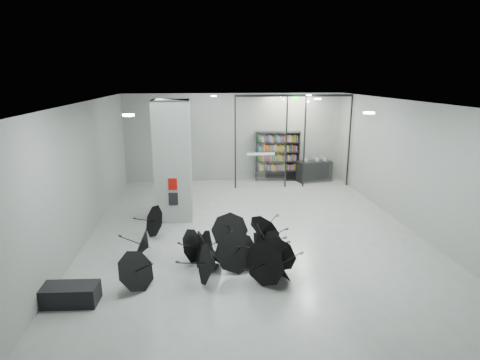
{
  "coord_description": "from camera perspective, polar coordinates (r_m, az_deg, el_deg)",
  "views": [
    {
      "loc": [
        -1.59,
        -11.26,
        4.72
      ],
      "look_at": [
        -0.3,
        1.5,
        1.4
      ],
      "focal_mm": 29.99,
      "sensor_mm": 36.0,
      "label": 1
    }
  ],
  "objects": [
    {
      "name": "room",
      "position": [
        11.53,
        2.24,
        5.13
      ],
      "size": [
        14.0,
        14.02,
        4.01
      ],
      "color": "gray",
      "rests_on": "ground"
    },
    {
      "name": "umbrella_cluster",
      "position": [
        10.47,
        -1.96,
        -10.39
      ],
      "size": [
        4.74,
        4.54,
        1.3
      ],
      "color": "black",
      "rests_on": "ground"
    },
    {
      "name": "info_panel",
      "position": [
        13.25,
        -9.46,
        -2.67
      ],
      "size": [
        0.3,
        0.03,
        0.42
      ],
      "primitive_type": "cube",
      "color": "black",
      "rests_on": "column"
    },
    {
      "name": "bench",
      "position": [
        9.62,
        -23.43,
        -14.73
      ],
      "size": [
        1.35,
        0.64,
        0.42
      ],
      "primitive_type": "cube",
      "rotation": [
        0.0,
        0.0,
        -0.05
      ],
      "color": "black",
      "rests_on": "ground"
    },
    {
      "name": "shop_counter",
      "position": [
        18.88,
        10.49,
        1.26
      ],
      "size": [
        1.68,
        0.95,
        0.95
      ],
      "primitive_type": "cube",
      "rotation": [
        0.0,
        0.0,
        0.22
      ],
      "color": "black",
      "rests_on": "ground"
    },
    {
      "name": "column",
      "position": [
        13.57,
        -9.51,
        2.75
      ],
      "size": [
        1.2,
        1.2,
        4.0
      ],
      "primitive_type": "cube",
      "color": "slate",
      "rests_on": "ground"
    },
    {
      "name": "glass_partition",
      "position": [
        17.42,
        7.56,
        6.0
      ],
      "size": [
        5.06,
        0.08,
        4.0
      ],
      "color": "silver",
      "rests_on": "ground"
    },
    {
      "name": "exit_sign",
      "position": [
        17.06,
        7.92,
        11.35
      ],
      "size": [
        0.3,
        0.06,
        0.15
      ],
      "primitive_type": "cube",
      "color": "#0CE533",
      "rests_on": "room"
    },
    {
      "name": "bookshelf",
      "position": [
        18.71,
        5.35,
        3.39
      ],
      "size": [
        2.1,
        0.73,
        2.27
      ],
      "primitive_type": null,
      "rotation": [
        0.0,
        0.0,
        -0.16
      ],
      "color": "black",
      "rests_on": "ground"
    },
    {
      "name": "fire_cabinet",
      "position": [
        13.12,
        -9.55,
        -0.58
      ],
      "size": [
        0.28,
        0.04,
        0.38
      ],
      "primitive_type": "cube",
      "color": "#A50A07",
      "rests_on": "column"
    }
  ]
}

